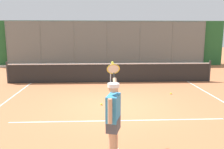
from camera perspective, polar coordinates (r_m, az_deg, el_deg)
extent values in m
plane|color=#B76B42|center=(8.01, 0.85, -7.96)|extent=(60.00, 60.00, 0.00)
cube|color=white|center=(6.89, 1.47, -11.00)|extent=(6.14, 0.05, 0.01)
cube|color=white|center=(9.38, 0.30, -5.20)|extent=(0.05, 5.24, 0.01)
cylinder|color=slate|center=(18.95, 21.24, 6.91)|extent=(0.07, 0.07, 3.25)
cylinder|color=slate|center=(18.12, 14.26, 7.16)|extent=(0.07, 0.07, 3.25)
cylinder|color=slate|center=(17.57, 6.73, 7.32)|extent=(0.07, 0.07, 3.25)
cylinder|color=slate|center=(17.34, -1.14, 7.35)|extent=(0.07, 0.07, 3.25)
cylinder|color=slate|center=(17.44, -9.08, 7.24)|extent=(0.07, 0.07, 3.25)
cylinder|color=slate|center=(17.86, -16.77, 7.01)|extent=(0.07, 0.07, 3.25)
cylinder|color=slate|center=(18.58, -23.98, 6.67)|extent=(0.07, 0.07, 3.25)
cylinder|color=slate|center=(17.34, -1.16, 12.60)|extent=(14.33, 0.05, 0.05)
cube|color=slate|center=(17.34, -1.14, 7.35)|extent=(14.33, 0.02, 3.25)
cube|color=#235B2D|center=(17.99, -1.20, 7.51)|extent=(17.33, 0.90, 3.29)
cube|color=silver|center=(17.31, -1.11, 2.18)|extent=(15.33, 0.18, 0.15)
cylinder|color=#2D2D2D|center=(13.04, 22.38, 0.79)|extent=(0.09, 0.09, 1.07)
cylinder|color=#2D2D2D|center=(12.67, -23.82, 0.43)|extent=(0.09, 0.09, 1.07)
cube|color=black|center=(11.84, -0.36, 0.29)|extent=(10.01, 0.02, 0.91)
cube|color=white|center=(11.76, -0.36, 2.59)|extent=(10.01, 0.04, 0.05)
cube|color=white|center=(11.84, -0.36, 0.29)|extent=(0.05, 0.04, 0.91)
cylinder|color=tan|center=(4.75, -0.02, -15.42)|extent=(0.13, 0.13, 0.71)
cylinder|color=tan|center=(4.96, 0.64, -14.25)|extent=(0.13, 0.13, 0.71)
cube|color=#474C56|center=(4.75, 0.32, -11.83)|extent=(0.31, 0.42, 0.26)
cube|color=#338CC6|center=(4.63, 0.33, -7.99)|extent=(0.32, 0.48, 0.51)
cylinder|color=tan|center=(4.37, -0.48, -8.82)|extent=(0.08, 0.08, 0.47)
cylinder|color=tan|center=(4.94, 0.83, -2.55)|extent=(0.10, 0.36, 0.27)
sphere|color=tan|center=(4.52, 0.33, -3.25)|extent=(0.20, 0.20, 0.20)
cylinder|color=white|center=(4.51, 0.33, -2.59)|extent=(0.28, 0.28, 0.07)
cube|color=white|center=(4.62, 0.63, -2.65)|extent=(0.21, 0.21, 0.02)
cylinder|color=black|center=(5.13, 0.54, -0.36)|extent=(0.04, 0.17, 0.13)
torus|color=gold|center=(5.29, 0.32, 1.33)|extent=(0.30, 0.20, 0.26)
cylinder|color=silver|center=(5.29, 0.32, 1.33)|extent=(0.26, 0.15, 0.21)
sphere|color=#D6E042|center=(5.45, 0.12, 2.84)|extent=(0.07, 0.07, 0.07)
sphere|color=#C1D138|center=(8.27, -2.57, -7.14)|extent=(0.07, 0.07, 0.07)
sphere|color=#CCDB33|center=(9.94, 13.96, -4.45)|extent=(0.07, 0.07, 0.07)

